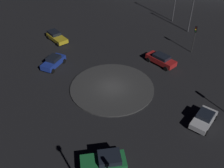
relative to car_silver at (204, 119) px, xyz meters
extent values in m
plane|color=black|center=(3.40, -11.40, -0.71)|extent=(117.21, 117.21, 0.00)
cylinder|color=#383838|center=(3.40, -11.40, -0.62)|extent=(10.93, 10.93, 0.18)
cube|color=silver|center=(0.05, 0.01, -0.10)|extent=(4.10, 2.48, 0.62)
cube|color=black|center=(-0.19, -0.04, 0.44)|extent=(1.93, 1.85, 0.46)
cylinder|color=black|center=(1.23, 1.15, -0.40)|extent=(0.65, 0.34, 0.62)
cylinder|color=black|center=(1.58, -0.58, -0.40)|extent=(0.65, 0.34, 0.62)
cylinder|color=black|center=(-1.47, 0.60, -0.40)|extent=(0.65, 0.34, 0.62)
cylinder|color=black|center=(-1.13, -1.13, -0.40)|extent=(0.65, 0.34, 0.62)
cube|color=#1E38A5|center=(6.50, -20.78, -0.01)|extent=(4.35, 3.19, 0.74)
cube|color=black|center=(6.35, -20.85, 0.62)|extent=(2.29, 2.12, 0.50)
cylinder|color=black|center=(5.54, -22.15, -0.38)|extent=(0.70, 0.48, 0.67)
cylinder|color=black|center=(4.84, -20.59, -0.38)|extent=(0.70, 0.48, 0.67)
cylinder|color=black|center=(8.16, -20.97, -0.38)|extent=(0.70, 0.48, 0.67)
cylinder|color=black|center=(7.47, -19.41, -0.38)|extent=(0.70, 0.48, 0.67)
cube|color=red|center=(-5.78, -11.01, 0.00)|extent=(1.84, 4.59, 0.74)
cube|color=black|center=(-5.78, -10.97, 0.60)|extent=(1.57, 2.35, 0.46)
cylinder|color=black|center=(-6.68, -9.39, -0.37)|extent=(0.24, 0.69, 0.69)
cylinder|color=black|center=(-4.96, -9.35, -0.37)|extent=(0.24, 0.69, 0.69)
cylinder|color=black|center=(-6.59, -12.66, -0.37)|extent=(0.24, 0.69, 0.69)
cylinder|color=black|center=(-4.88, -12.62, -0.37)|extent=(0.24, 0.69, 0.69)
cube|color=gold|center=(1.94, -27.28, -0.10)|extent=(1.90, 4.52, 0.62)
cube|color=black|center=(1.91, -28.27, 0.46)|extent=(1.62, 2.32, 0.50)
cylinder|color=black|center=(1.13, -25.64, -0.41)|extent=(0.24, 0.62, 0.61)
cylinder|color=black|center=(2.87, -25.70, -0.41)|extent=(0.24, 0.62, 0.61)
cylinder|color=black|center=(1.01, -28.85, -0.41)|extent=(0.24, 0.62, 0.61)
cylinder|color=black|center=(2.76, -28.91, -0.41)|extent=(0.24, 0.62, 0.61)
cube|color=#1E7238|center=(11.87, -2.87, -0.02)|extent=(4.54, 3.81, 0.72)
cube|color=black|center=(11.39, -2.56, 0.61)|extent=(2.62, 2.49, 0.55)
cylinder|color=black|center=(12.65, -4.46, -0.38)|extent=(0.68, 0.54, 0.66)
cylinder|color=black|center=(10.10, -2.86, -0.38)|extent=(0.68, 0.54, 0.66)
cylinder|color=#2D2D2D|center=(-12.16, -10.06, 1.04)|extent=(0.12, 0.12, 3.50)
cube|color=black|center=(-12.16, -10.06, 3.24)|extent=(0.24, 0.32, 0.90)
sphere|color=#3F0C0C|center=(-12.02, -10.07, 3.51)|extent=(0.20, 0.20, 0.20)
sphere|color=yellow|center=(-12.02, -10.07, 3.24)|extent=(0.20, 0.20, 0.20)
sphere|color=#0F3819|center=(-12.02, -10.07, 2.97)|extent=(0.20, 0.20, 0.20)
cylinder|color=#4C4C51|center=(-17.91, -14.85, 2.80)|extent=(0.18, 0.18, 7.03)
cylinder|color=#4C4C51|center=(-19.56, -19.72, 3.46)|extent=(0.18, 0.18, 8.34)
camera|label=1|loc=(20.60, 8.40, 19.89)|focal=40.97mm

